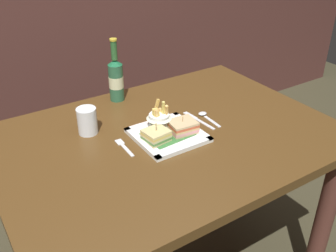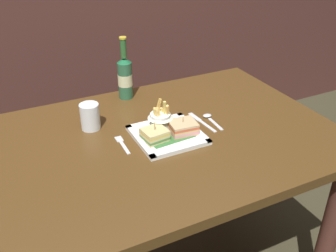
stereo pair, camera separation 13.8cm
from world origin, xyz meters
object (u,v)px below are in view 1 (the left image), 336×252
fries_cup (159,118)px  water_glass (87,122)px  knife (197,120)px  spoon (205,116)px  dining_table (168,163)px  square_plate (168,135)px  sandwich_half_right (183,126)px  sandwich_half_left (156,135)px  beer_bottle (116,79)px  fork (124,146)px

fries_cup → water_glass: 0.26m
knife → spoon: spoon is taller
water_glass → dining_table: bearing=-35.2°
spoon → square_plate: bearing=-167.0°
dining_table → fries_cup: (-0.01, 0.04, 0.18)m
sandwich_half_right → water_glass: size_ratio=1.03×
sandwich_half_left → beer_bottle: bearing=84.1°
beer_bottle → spoon: 0.41m
dining_table → sandwich_half_right: (0.05, -0.03, 0.16)m
knife → spoon: size_ratio=1.33×
dining_table → sandwich_half_left: (-0.07, -0.03, 0.16)m
sandwich_half_left → beer_bottle: beer_bottle is taller
fries_cup → water_glass: size_ratio=1.12×
beer_bottle → fries_cup: bearing=-87.9°
sandwich_half_left → fries_cup: fries_cup is taller
dining_table → fries_cup: 0.19m
sandwich_half_right → dining_table: bearing=150.7°
beer_bottle → square_plate: bearing=-87.6°
spoon → sandwich_half_right: bearing=-158.3°
sandwich_half_left → fork: size_ratio=0.74×
sandwich_half_right → fries_cup: 0.09m
dining_table → fork: 0.22m
water_glass → fries_cup: bearing=-30.0°
sandwich_half_left → beer_bottle: (0.04, 0.39, 0.07)m
square_plate → water_glass: (-0.23, 0.18, 0.04)m
sandwich_half_left → fries_cup: bearing=51.1°
water_glass → sandwich_half_left: bearing=-48.3°
dining_table → spoon: 0.24m
dining_table → sandwich_half_right: size_ratio=11.99×
sandwich_half_right → water_glass: (-0.29, 0.20, 0.01)m
beer_bottle → water_glass: (-0.21, -0.19, -0.05)m
knife → water_glass: bearing=160.4°
square_plate → fries_cup: fries_cup is taller
sandwich_half_left → water_glass: water_glass is taller
dining_table → sandwich_half_left: 0.17m
dining_table → water_glass: 0.34m
sandwich_half_left → fork: 0.12m
beer_bottle → dining_table: bearing=-85.9°
dining_table → fork: size_ratio=10.01×
square_plate → fork: square_plate is taller
dining_table → square_plate: 0.14m
dining_table → beer_bottle: 0.43m
knife → fries_cup: bearing=176.5°
fork → spoon: bearing=3.3°
square_plate → sandwich_half_right: size_ratio=2.29×
fork → dining_table: bearing=-4.1°
sandwich_half_left → spoon: bearing=12.9°
spoon → water_glass: bearing=162.8°
fries_cup → spoon: size_ratio=0.86×
square_plate → fries_cup: 0.07m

